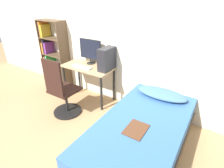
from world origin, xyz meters
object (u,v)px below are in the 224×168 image
monitor (90,50)px  keyboard (82,67)px  pc_tower (107,59)px  office_chair (62,94)px  bookshelf (52,55)px  bed (141,137)px

monitor → keyboard: size_ratio=1.24×
monitor → pc_tower: (0.47, -0.11, -0.07)m
office_chair → bookshelf: bearing=144.9°
keyboard → bed: bearing=-22.1°
office_chair → keyboard: size_ratio=2.59×
keyboard → office_chair: bearing=-87.5°
bed → monitor: 1.96m
keyboard → monitor: bearing=89.7°
bookshelf → monitor: bearing=2.5°
bookshelf → office_chair: (1.15, -0.81, -0.30)m
bookshelf → bed: bearing=-17.7°
bookshelf → monitor: bookshelf is taller
bed → bookshelf: bearing=162.3°
monitor → bed: bearing=-30.2°
bookshelf → pc_tower: (1.60, -0.06, 0.21)m
office_chair → monitor: monitor is taller
bookshelf → pc_tower: 1.61m
bed → monitor: monitor is taller
pc_tower → bookshelf: bearing=178.0°
bed → pc_tower: bearing=143.7°
bed → pc_tower: pc_tower is taller
bookshelf → office_chair: bearing=-35.1°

